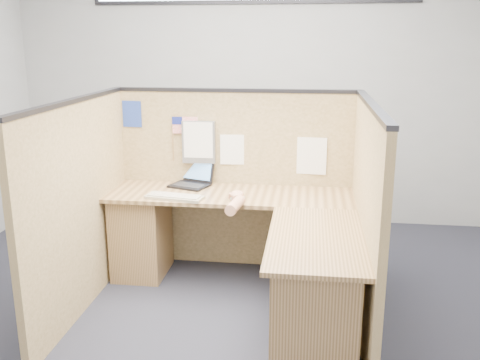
# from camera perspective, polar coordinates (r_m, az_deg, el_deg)

# --- Properties ---
(floor) EXTENTS (5.00, 5.00, 0.00)m
(floor) POSITION_cam_1_polar(r_m,az_deg,el_deg) (3.93, -2.51, -14.52)
(floor) COLOR #1E202B
(floor) RESTS_ON ground
(wall_back) EXTENTS (5.00, 0.00, 5.00)m
(wall_back) POSITION_cam_1_polar(r_m,az_deg,el_deg) (5.67, 1.31, 9.56)
(wall_back) COLOR #9B9DA0
(wall_back) RESTS_ON floor
(wall_front) EXTENTS (5.00, 0.00, 5.00)m
(wall_front) POSITION_cam_1_polar(r_m,az_deg,el_deg) (1.38, -19.76, -8.56)
(wall_front) COLOR #9B9DA0
(wall_front) RESTS_ON floor
(cubicle_partitions) EXTENTS (2.06, 1.83, 1.53)m
(cubicle_partitions) POSITION_cam_1_polar(r_m,az_deg,el_deg) (4.01, -1.58, -1.91)
(cubicle_partitions) COLOR olive
(cubicle_partitions) RESTS_ON floor
(l_desk) EXTENTS (1.95, 1.75, 0.73)m
(l_desk) POSITION_cam_1_polar(r_m,az_deg,el_deg) (3.98, 0.77, -7.76)
(l_desk) COLOR brown
(l_desk) RESTS_ON floor
(laptop) EXTENTS (0.36, 0.38, 0.22)m
(laptop) POSITION_cam_1_polar(r_m,az_deg,el_deg) (4.51, -5.27, 0.15)
(laptop) COLOR black
(laptop) RESTS_ON l_desk
(keyboard) EXTENTS (0.47, 0.23, 0.03)m
(keyboard) POSITION_cam_1_polar(r_m,az_deg,el_deg) (4.15, -7.01, -1.80)
(keyboard) COLOR #9D9479
(keyboard) RESTS_ON l_desk
(mouse) EXTENTS (0.12, 0.08, 0.05)m
(mouse) POSITION_cam_1_polar(r_m,az_deg,el_deg) (4.05, -0.30, -1.93)
(mouse) COLOR #B3B3B8
(mouse) RESTS_ON l_desk
(hand_forearm) EXTENTS (0.12, 0.43, 0.09)m
(hand_forearm) POSITION_cam_1_polar(r_m,az_deg,el_deg) (3.90, -0.44, -2.35)
(hand_forearm) COLOR tan
(hand_forearm) RESTS_ON l_desk
(blue_poster) EXTENTS (0.17, 0.01, 0.22)m
(blue_poster) POSITION_cam_1_polar(r_m,az_deg,el_deg) (4.63, -11.45, 6.92)
(blue_poster) COLOR #213B99
(blue_poster) RESTS_ON cubicle_partitions
(american_flag) EXTENTS (0.22, 0.01, 0.38)m
(american_flag) POSITION_cam_1_polar(r_m,az_deg,el_deg) (4.51, -6.22, 5.65)
(american_flag) COLOR olive
(american_flag) RESTS_ON cubicle_partitions
(file_holder) EXTENTS (0.28, 0.05, 0.36)m
(file_holder) POSITION_cam_1_polar(r_m,az_deg,el_deg) (4.48, -4.42, 4.07)
(file_holder) COLOR slate
(file_holder) RESTS_ON cubicle_partitions
(paper_left) EXTENTS (0.20, 0.02, 0.25)m
(paper_left) POSITION_cam_1_polar(r_m,az_deg,el_deg) (4.47, -0.85, 3.26)
(paper_left) COLOR white
(paper_left) RESTS_ON cubicle_partitions
(paper_right) EXTENTS (0.24, 0.02, 0.31)m
(paper_right) POSITION_cam_1_polar(r_m,az_deg,el_deg) (4.44, 7.65, 2.56)
(paper_right) COLOR white
(paper_right) RESTS_ON cubicle_partitions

